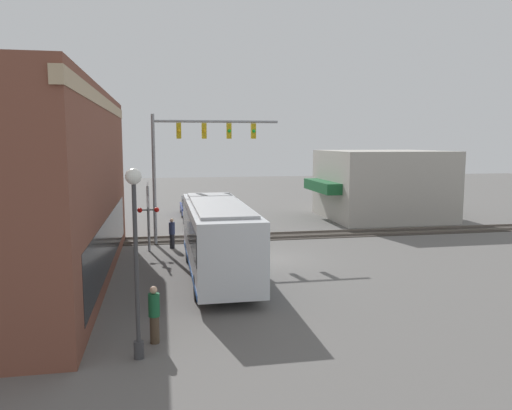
{
  "coord_description": "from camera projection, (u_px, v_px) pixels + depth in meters",
  "views": [
    {
      "loc": [
        -24.52,
        5.2,
        6.01
      ],
      "look_at": [
        3.31,
        -0.09,
        2.4
      ],
      "focal_mm": 35.0,
      "sensor_mm": 36.0,
      "label": 1
    }
  ],
  "objects": [
    {
      "name": "ground_plane",
      "position": [
        266.0,
        259.0,
        25.62
      ],
      "size": [
        120.0,
        120.0,
        0.0
      ],
      "primitive_type": "plane",
      "color": "#605E5B"
    },
    {
      "name": "shop_building",
      "position": [
        381.0,
        184.0,
        39.26
      ],
      "size": [
        8.48,
        9.91,
        5.31
      ],
      "color": "#B2ADA3",
      "rests_on": "ground"
    },
    {
      "name": "city_bus",
      "position": [
        218.0,
        236.0,
        22.2
      ],
      "size": [
        10.21,
        2.59,
        3.34
      ],
      "color": "silver",
      "rests_on": "ground"
    },
    {
      "name": "traffic_signal_gantry",
      "position": [
        193.0,
        147.0,
        29.02
      ],
      "size": [
        0.42,
        7.41,
        7.58
      ],
      "color": "gray",
      "rests_on": "ground"
    },
    {
      "name": "crossing_signal",
      "position": [
        148.0,
        210.0,
        27.25
      ],
      "size": [
        1.41,
        1.18,
        3.81
      ],
      "color": "gray",
      "rests_on": "ground"
    },
    {
      "name": "streetlamp",
      "position": [
        136.0,
        247.0,
        13.52
      ],
      "size": [
        0.44,
        0.44,
        5.31
      ],
      "color": "#38383A",
      "rests_on": "ground"
    },
    {
      "name": "rail_track_near",
      "position": [
        247.0,
        237.0,
        31.46
      ],
      "size": [
        2.6,
        60.0,
        0.15
      ],
      "color": "#332D28",
      "rests_on": "ground"
    },
    {
      "name": "parked_car_silver",
      "position": [
        197.0,
        217.0,
        35.46
      ],
      "size": [
        4.4,
        1.82,
        1.46
      ],
      "color": "#B7B7BC",
      "rests_on": "ground"
    },
    {
      "name": "parked_car_blue",
      "position": [
        192.0,
        207.0,
        41.06
      ],
      "size": [
        4.66,
        1.82,
        1.48
      ],
      "color": "navy",
      "rests_on": "ground"
    },
    {
      "name": "pedestrian_at_crossing",
      "position": [
        172.0,
        233.0,
        28.18
      ],
      "size": [
        0.34,
        0.34,
        1.71
      ],
      "color": "black",
      "rests_on": "ground"
    },
    {
      "name": "pedestrian_by_lamp",
      "position": [
        154.0,
        314.0,
        14.88
      ],
      "size": [
        0.34,
        0.34,
        1.75
      ],
      "color": "#473828",
      "rests_on": "ground"
    }
  ]
}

